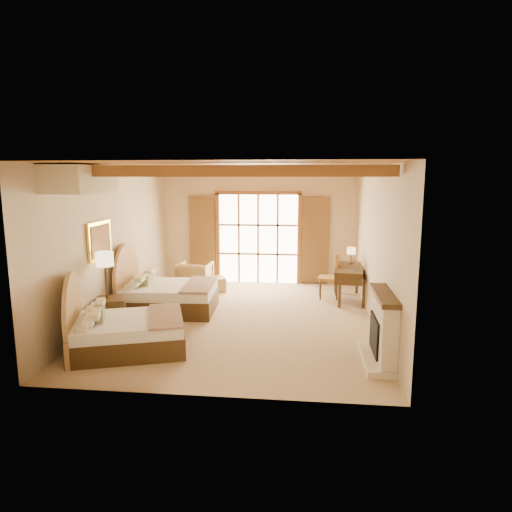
# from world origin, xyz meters

# --- Properties ---
(floor) EXTENTS (7.00, 7.00, 0.00)m
(floor) POSITION_xyz_m (0.00, 0.00, 0.00)
(floor) COLOR tan
(floor) RESTS_ON ground
(wall_back) EXTENTS (5.50, 0.00, 5.50)m
(wall_back) POSITION_xyz_m (0.00, 3.50, 1.60)
(wall_back) COLOR beige
(wall_back) RESTS_ON ground
(wall_left) EXTENTS (0.00, 7.00, 7.00)m
(wall_left) POSITION_xyz_m (-2.75, 0.00, 1.60)
(wall_left) COLOR beige
(wall_left) RESTS_ON ground
(wall_right) EXTENTS (0.00, 7.00, 7.00)m
(wall_right) POSITION_xyz_m (2.75, 0.00, 1.60)
(wall_right) COLOR beige
(wall_right) RESTS_ON ground
(ceiling) EXTENTS (7.00, 7.00, 0.00)m
(ceiling) POSITION_xyz_m (0.00, 0.00, 3.20)
(ceiling) COLOR #B77234
(ceiling) RESTS_ON ground
(ceiling_beams) EXTENTS (5.39, 4.60, 0.18)m
(ceiling_beams) POSITION_xyz_m (0.00, 0.00, 3.08)
(ceiling_beams) COLOR #936129
(ceiling_beams) RESTS_ON ceiling
(french_doors) EXTENTS (3.95, 0.08, 2.60)m
(french_doors) POSITION_xyz_m (0.00, 3.44, 1.25)
(french_doors) COLOR white
(french_doors) RESTS_ON ground
(fireplace) EXTENTS (0.46, 1.40, 1.16)m
(fireplace) POSITION_xyz_m (2.60, -2.00, 0.51)
(fireplace) COLOR beige
(fireplace) RESTS_ON ground
(painting) EXTENTS (0.06, 0.95, 0.75)m
(painting) POSITION_xyz_m (-2.70, -0.75, 1.75)
(painting) COLOR yellow
(painting) RESTS_ON wall_left
(canopy_valance) EXTENTS (0.70, 1.40, 0.45)m
(canopy_valance) POSITION_xyz_m (-2.40, -2.00, 2.95)
(canopy_valance) COLOR beige
(canopy_valance) RESTS_ON ceiling
(bed_near) EXTENTS (2.32, 1.95, 1.25)m
(bed_near) POSITION_xyz_m (-1.84, -1.98, 0.38)
(bed_near) COLOR #402F19
(bed_near) RESTS_ON floor
(bed_far) EXTENTS (2.11, 1.65, 1.34)m
(bed_far) POSITION_xyz_m (-1.83, 0.39, 0.40)
(bed_far) COLOR #402F19
(bed_far) RESTS_ON floor
(nightstand) EXTENTS (0.70, 0.70, 0.66)m
(nightstand) POSITION_xyz_m (-2.44, -1.00, 0.33)
(nightstand) COLOR #402F19
(nightstand) RESTS_ON floor
(floor_lamp) EXTENTS (0.33, 0.33, 1.57)m
(floor_lamp) POSITION_xyz_m (-2.50, -1.02, 1.34)
(floor_lamp) COLOR #332619
(floor_lamp) RESTS_ON floor
(armchair) EXTENTS (0.88, 0.91, 0.78)m
(armchair) POSITION_xyz_m (-1.56, 2.25, 0.39)
(armchair) COLOR #AF8949
(armchair) RESTS_ON floor
(ottoman) EXTENTS (0.66, 0.66, 0.37)m
(ottoman) POSITION_xyz_m (-1.03, 2.31, 0.18)
(ottoman) COLOR #B97D50
(ottoman) RESTS_ON floor
(desk) EXTENTS (0.84, 1.60, 0.82)m
(desk) POSITION_xyz_m (2.41, 1.80, 0.44)
(desk) COLOR #402F19
(desk) RESTS_ON floor
(desk_chair) EXTENTS (0.60, 0.59, 1.14)m
(desk_chair) POSITION_xyz_m (1.95, 1.94, 0.35)
(desk_chair) COLOR #A96E32
(desk_chair) RESTS_ON floor
(desk_lamp) EXTENTS (0.21, 0.21, 0.42)m
(desk_lamp) POSITION_xyz_m (2.48, 2.22, 1.14)
(desk_lamp) COLOR #332619
(desk_lamp) RESTS_ON desk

